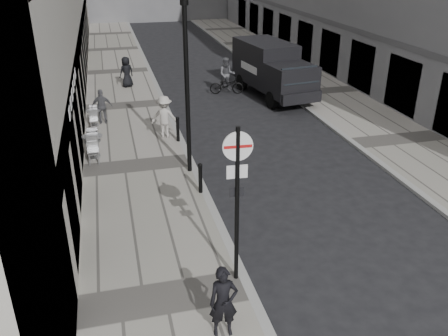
# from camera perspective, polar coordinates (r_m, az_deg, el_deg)

# --- Properties ---
(sidewalk) EXTENTS (4.00, 60.00, 0.12)m
(sidewalk) POSITION_cam_1_polar(r_m,az_deg,el_deg) (25.32, -11.71, 7.30)
(sidewalk) COLOR gray
(sidewalk) RESTS_ON ground
(far_sidewalk) EXTENTS (4.00, 60.00, 0.12)m
(far_sidewalk) POSITION_cam_1_polar(r_m,az_deg,el_deg) (27.92, 11.65, 8.97)
(far_sidewalk) COLOR gray
(far_sidewalk) RESTS_ON ground
(walking_man) EXTENTS (0.64, 0.46, 1.65)m
(walking_man) POSITION_cam_1_polar(r_m,az_deg,el_deg) (10.15, -0.06, -15.84)
(walking_man) COLOR black
(walking_man) RESTS_ON sidewalk
(sign_post) EXTENTS (0.69, 0.11, 3.99)m
(sign_post) POSITION_cam_1_polar(r_m,az_deg,el_deg) (10.72, 1.60, -2.23)
(sign_post) COLOR black
(sign_post) RESTS_ON sidewalk
(lamppost) EXTENTS (0.28, 0.28, 6.13)m
(lamppost) POSITION_cam_1_polar(r_m,az_deg,el_deg) (16.29, -4.51, 10.60)
(lamppost) COLOR black
(lamppost) RESTS_ON sidewalk
(bollard_near) EXTENTS (0.13, 0.13, 0.99)m
(bollard_near) POSITION_cam_1_polar(r_m,az_deg,el_deg) (15.69, -2.86, -1.32)
(bollard_near) COLOR black
(bollard_near) RESTS_ON sidewalk
(bollard_far) EXTENTS (0.13, 0.13, 1.00)m
(bollard_far) POSITION_cam_1_polar(r_m,az_deg,el_deg) (19.99, -5.58, 4.59)
(bollard_far) COLOR black
(bollard_far) RESTS_ON sidewalk
(panel_van) EXTENTS (3.06, 6.31, 2.86)m
(panel_van) POSITION_cam_1_polar(r_m,az_deg,el_deg) (26.56, 5.72, 11.99)
(panel_van) COLOR black
(panel_van) RESTS_ON ground
(cyclist) EXTENTS (1.99, 1.01, 2.05)m
(cyclist) POSITION_cam_1_polar(r_m,az_deg,el_deg) (26.97, 0.33, 10.55)
(cyclist) COLOR black
(cyclist) RESTS_ON ground
(pedestrian_a) EXTENTS (0.96, 0.45, 1.60)m
(pedestrian_a) POSITION_cam_1_polar(r_m,az_deg,el_deg) (22.62, -14.46, 7.17)
(pedestrian_a) COLOR #525256
(pedestrian_a) RESTS_ON sidewalk
(pedestrian_b) EXTENTS (1.30, 0.96, 1.81)m
(pedestrian_b) POSITION_cam_1_polar(r_m,az_deg,el_deg) (20.39, -7.16, 6.13)
(pedestrian_b) COLOR #B4ADA6
(pedestrian_b) RESTS_ON sidewalk
(pedestrian_c) EXTENTS (1.01, 0.87, 1.75)m
(pedestrian_c) POSITION_cam_1_polar(r_m,az_deg,el_deg) (28.52, -11.65, 11.25)
(pedestrian_c) COLOR black
(pedestrian_c) RESTS_ON sidewalk
(cafe_table_near) EXTENTS (0.78, 1.76, 1.00)m
(cafe_table_near) POSITION_cam_1_polar(r_m,az_deg,el_deg) (19.10, -15.49, 2.78)
(cafe_table_near) COLOR #A7A7A9
(cafe_table_near) RESTS_ON sidewalk
(cafe_table_mid) EXTENTS (0.64, 1.45, 0.82)m
(cafe_table_mid) POSITION_cam_1_polar(r_m,az_deg,el_deg) (19.01, -15.46, 2.39)
(cafe_table_mid) COLOR #BABBBD
(cafe_table_mid) RESTS_ON sidewalk
(cafe_table_far) EXTENTS (0.66, 1.49, 0.85)m
(cafe_table_far) POSITION_cam_1_polar(r_m,az_deg,el_deg) (22.54, -15.38, 6.01)
(cafe_table_far) COLOR silver
(cafe_table_far) RESTS_ON sidewalk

